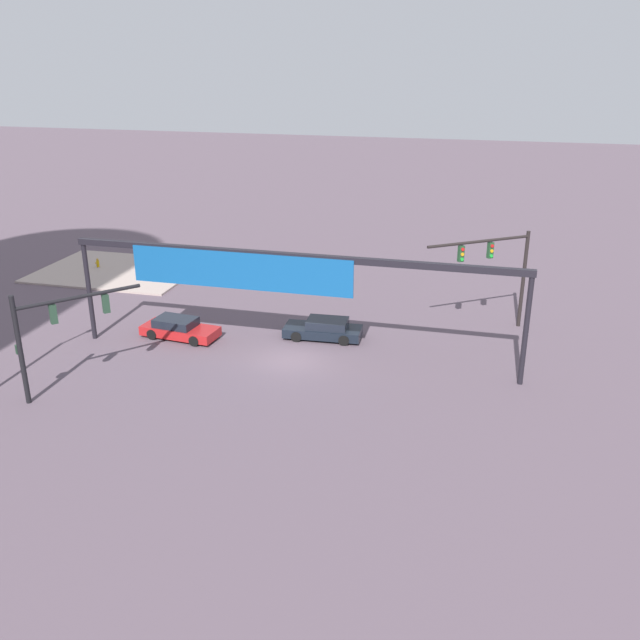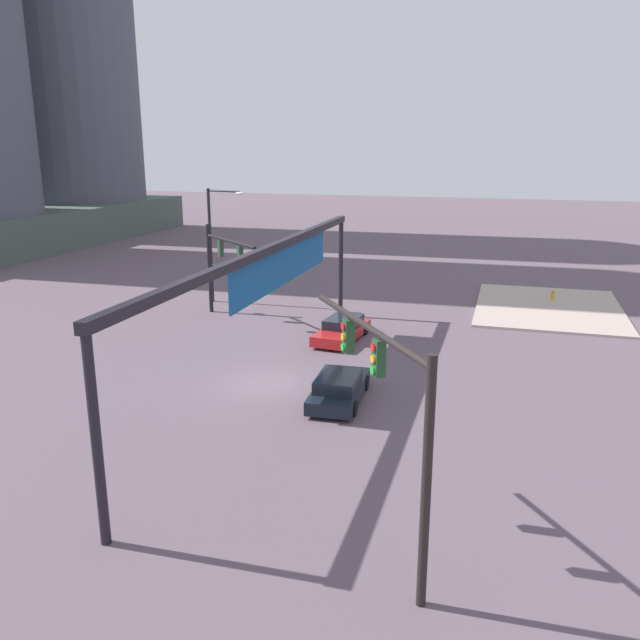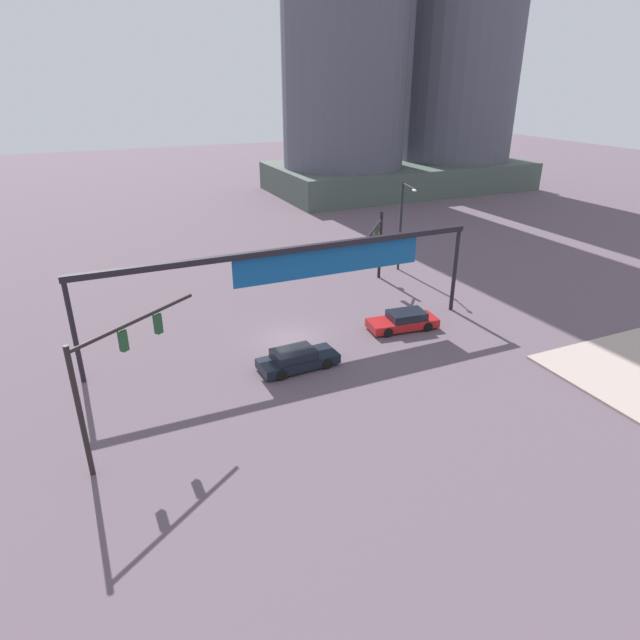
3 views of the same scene
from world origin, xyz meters
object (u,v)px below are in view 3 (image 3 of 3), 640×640
at_px(streetlamp_curved_arm, 402,220).
at_px(sedan_car_waiting_far, 404,321).
at_px(sedan_car_approaching, 297,359).
at_px(traffic_signal_opposite_side, 113,364).
at_px(traffic_signal_near_corner, 377,239).

height_order(streetlamp_curved_arm, sedan_car_waiting_far, streetlamp_curved_arm).
distance_m(streetlamp_curved_arm, sedan_car_approaching, 19.58).
height_order(traffic_signal_opposite_side, sedan_car_waiting_far, traffic_signal_opposite_side).
bearing_deg(traffic_signal_near_corner, streetlamp_curved_arm, 159.72).
distance_m(traffic_signal_opposite_side, sedan_car_approaching, 11.26).
bearing_deg(streetlamp_curved_arm, traffic_signal_opposite_side, -44.76).
bearing_deg(traffic_signal_near_corner, sedan_car_approaching, -6.63).
height_order(traffic_signal_near_corner, traffic_signal_opposite_side, traffic_signal_opposite_side).
xyz_separation_m(traffic_signal_opposite_side, sedan_car_approaching, (9.87, 3.86, -3.82)).
xyz_separation_m(traffic_signal_near_corner, sedan_car_approaching, (-11.11, -10.43, -3.14)).
bearing_deg(sedan_car_approaching, sedan_car_waiting_far, 10.62).
bearing_deg(traffic_signal_near_corner, traffic_signal_opposite_side, -15.56).
distance_m(sedan_car_approaching, sedan_car_waiting_far, 8.76).
bearing_deg(streetlamp_curved_arm, traffic_signal_near_corner, -48.84).
bearing_deg(sedan_car_waiting_far, traffic_signal_opposite_side, 24.02).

